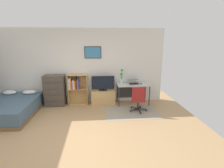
% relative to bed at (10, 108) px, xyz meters
% --- Properties ---
extents(ground_plane, '(7.20, 7.20, 0.00)m').
position_rel_bed_xyz_m(ground_plane, '(2.10, -1.36, -0.24)').
color(ground_plane, tan).
extents(wall_back_with_posters, '(6.12, 0.09, 2.70)m').
position_rel_bed_xyz_m(wall_back_with_posters, '(2.11, 1.07, 1.11)').
color(wall_back_with_posters, silver).
rests_on(wall_back_with_posters, ground_plane).
extents(area_rug, '(1.70, 1.20, 0.01)m').
position_rel_bed_xyz_m(area_rug, '(3.81, -0.09, -0.24)').
color(area_rug, '#9E937F').
rests_on(area_rug, ground_plane).
extents(bed, '(1.55, 2.06, 0.60)m').
position_rel_bed_xyz_m(bed, '(0.00, 0.00, 0.00)').
color(bed, brown).
rests_on(bed, ground_plane).
extents(dresser, '(0.70, 0.46, 1.10)m').
position_rel_bed_xyz_m(dresser, '(1.21, 0.79, 0.31)').
color(dresser, '#4C4238').
rests_on(dresser, ground_plane).
extents(bookshelf, '(0.69, 0.30, 1.09)m').
position_rel_bed_xyz_m(bookshelf, '(1.95, 0.86, 0.40)').
color(bookshelf, tan).
rests_on(bookshelf, ground_plane).
extents(tv_stand, '(0.87, 0.41, 0.51)m').
position_rel_bed_xyz_m(tv_stand, '(2.93, 0.81, 0.01)').
color(tv_stand, tan).
rests_on(tv_stand, ground_plane).
extents(television, '(0.82, 0.16, 0.53)m').
position_rel_bed_xyz_m(television, '(2.93, 0.79, 0.53)').
color(television, black).
rests_on(television, tv_stand).
extents(desk, '(1.15, 0.60, 0.74)m').
position_rel_bed_xyz_m(desk, '(4.01, 0.79, 0.37)').
color(desk, silver).
rests_on(desk, ground_plane).
extents(office_chair, '(0.58, 0.57, 0.86)m').
position_rel_bed_xyz_m(office_chair, '(4.02, -0.08, 0.22)').
color(office_chair, '#232326').
rests_on(office_chair, ground_plane).
extents(laptop, '(0.38, 0.41, 0.15)m').
position_rel_bed_xyz_m(laptop, '(4.04, 0.79, 0.56)').
color(laptop, '#333338').
rests_on(laptop, desk).
extents(computer_mouse, '(0.06, 0.10, 0.03)m').
position_rel_bed_xyz_m(computer_mouse, '(4.30, 0.68, 0.52)').
color(computer_mouse, '#262628').
rests_on(computer_mouse, desk).
extents(bamboo_vase, '(0.11, 0.10, 0.53)m').
position_rel_bed_xyz_m(bamboo_vase, '(3.61, 0.87, 0.75)').
color(bamboo_vase, silver).
rests_on(bamboo_vase, desk).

